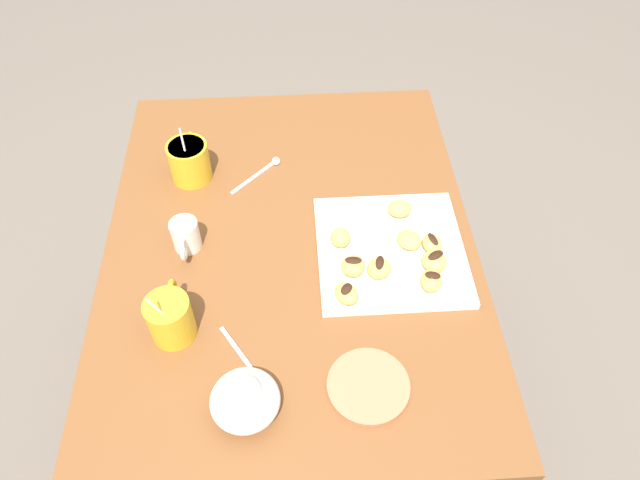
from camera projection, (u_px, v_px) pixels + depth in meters
The scene contains 25 objects.
ground_plane at pixel (299, 391), 1.85m from camera, with size 8.00×8.00×0.00m, color #665B51.
dining_table at pixel (292, 276), 1.39m from camera, with size 1.06×0.81×0.74m.
pastry_plate_square at pixel (390, 250), 1.26m from camera, with size 0.31×0.31×0.02m, color white.
coffee_mug_mustard_left at pixel (170, 317), 1.10m from camera, with size 0.13×0.09×0.15m.
coffee_mug_mustard_right at pixel (189, 160), 1.38m from camera, with size 0.14×0.10×0.15m.
cream_pitcher_white at pixel (185, 235), 1.25m from camera, with size 0.10×0.06×0.07m.
ice_cream_bowl at pixel (245, 399), 1.01m from camera, with size 0.12×0.12×0.09m.
saucer_coral_left at pixel (368, 386), 1.06m from camera, with size 0.15×0.15×0.01m, color #E5704C.
loose_spoon_near_saucer at pixel (249, 366), 1.09m from camera, with size 0.14×0.10×0.01m.
loose_spoon_by_plate at pixel (262, 171), 1.43m from camera, with size 0.12×0.12×0.01m.
beignet_0 at pixel (434, 261), 1.21m from camera, with size 0.05×0.05×0.04m, color #DBA351.
chocolate_drizzle_0 at pixel (436, 255), 1.19m from camera, with size 0.04×0.02×0.01m, color black.
beignet_1 at pixel (379, 269), 1.19m from camera, with size 0.05×0.05×0.04m, color #DBA351.
chocolate_drizzle_1 at pixel (380, 262), 1.18m from camera, with size 0.04×0.02×0.01m, color black.
beignet_2 at pixel (409, 240), 1.25m from camera, with size 0.05×0.06×0.03m, color #DBA351.
beignet_3 at pixel (353, 266), 1.20m from camera, with size 0.05×0.05×0.04m, color #DBA351.
chocolate_drizzle_3 at pixel (353, 260), 1.19m from camera, with size 0.03×0.02×0.01m, color black.
beignet_4 at pixel (346, 294), 1.16m from camera, with size 0.04×0.06×0.03m, color #DBA351.
chocolate_drizzle_4 at pixel (347, 289), 1.14m from camera, with size 0.03×0.02×0.01m, color black.
beignet_5 at pixel (432, 244), 1.24m from camera, with size 0.05×0.04×0.03m, color #DBA351.
chocolate_drizzle_5 at pixel (433, 239), 1.23m from camera, with size 0.04×0.01×0.01m, color black.
beignet_6 at pixel (340, 238), 1.25m from camera, with size 0.04×0.05×0.04m, color #DBA351.
beignet_7 at pixel (400, 209), 1.31m from camera, with size 0.05×0.05×0.03m, color #DBA351.
beignet_8 at pixel (431, 281), 1.18m from camera, with size 0.04×0.05×0.04m, color #DBA351.
chocolate_drizzle_8 at pixel (433, 275), 1.16m from camera, with size 0.03×0.02×0.01m, color black.
Camera 1 is at (-0.83, -0.01, 1.72)m, focal length 32.93 mm.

